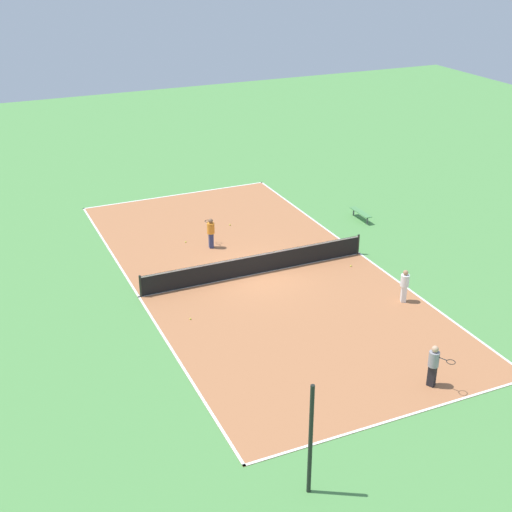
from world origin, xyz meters
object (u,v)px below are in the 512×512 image
Objects in this scene: tennis_net at (256,264)px; tennis_ball_right_alley at (186,242)px; player_baseline_gray at (434,363)px; tennis_ball_far_baseline at (190,319)px; player_center_orange at (211,231)px; player_near_white at (405,284)px; tennis_ball_midcourt at (351,266)px; tennis_ball_near_net at (230,225)px; bench at (361,213)px; fence_post_back_right at (311,440)px.

tennis_ball_right_alley is at bearing -68.92° from tennis_net.
tennis_net is at bearing 164.74° from player_baseline_gray.
tennis_ball_right_alley is (-2.29, -7.26, 0.00)m from tennis_ball_far_baseline.
player_near_white is (-5.36, 8.37, -0.05)m from player_center_orange.
player_near_white is 8.90m from tennis_ball_far_baseline.
player_baseline_gray is (-2.78, 13.76, 0.04)m from player_center_orange.
tennis_ball_far_baseline is at bearing 10.72° from tennis_ball_midcourt.
tennis_ball_near_net is at bearing -121.33° from tennis_ball_far_baseline.
player_baseline_gray is at bearing 104.11° from tennis_ball_right_alley.
player_center_orange reaches higher than tennis_ball_near_net.
tennis_net is 5.84m from tennis_ball_near_net.
tennis_net is 4.92m from tennis_ball_right_alley.
tennis_ball_near_net is at bearing -157.81° from tennis_ball_right_alley.
bench is 9.12m from player_near_white.
fence_post_back_right reaches higher than player_near_white.
tennis_ball_near_net is (0.90, -15.97, -0.86)m from player_baseline_gray.
tennis_ball_far_baseline is 7.61m from tennis_ball_right_alley.
tennis_ball_near_net is at bearing 157.11° from player_baseline_gray.
tennis_ball_midcourt is 7.55m from tennis_ball_near_net.
tennis_ball_far_baseline is at bearing 33.51° from tennis_net.
player_baseline_gray reaches higher than player_center_orange.
tennis_ball_far_baseline is 8.48m from tennis_ball_midcourt.
player_near_white is at bearing 108.19° from tennis_ball_near_net.
bench is at bearing -81.64° from player_center_orange.
fence_post_back_right is (8.46, 11.85, 1.72)m from tennis_ball_midcourt.
player_center_orange is (8.53, 0.17, 0.49)m from bench.
player_baseline_gray is at bearing 75.79° from tennis_ball_midcourt.
player_center_orange is at bearing -42.25° from tennis_ball_midcourt.
tennis_net reaches higher than tennis_ball_near_net.
player_center_orange is 0.42× the size of fence_post_back_right.
player_baseline_gray is 5.98m from player_near_white.
fence_post_back_right reaches higher than tennis_ball_midcourt.
player_center_orange is at bearing 165.31° from player_baseline_gray.
tennis_ball_midcourt and tennis_ball_near_net have the same top height.
fence_post_back_right reaches higher than tennis_ball_right_alley.
bench is at bearing 174.64° from tennis_ball_right_alley.
player_near_white reaches higher than tennis_ball_right_alley.
fence_post_back_right is (3.37, 16.47, 0.90)m from player_center_orange.
player_near_white is at bearing -137.12° from fence_post_back_right.
tennis_ball_midcourt is 14.66m from fence_post_back_right.
player_center_orange reaches higher than bench.
player_center_orange is 22.13× the size of tennis_ball_far_baseline.
player_center_orange is 1.05× the size of player_near_white.
bench is at bearing -154.50° from tennis_net.
player_center_orange is at bearing -76.94° from tennis_net.
tennis_ball_right_alley is at bearing -43.25° from tennis_ball_midcourt.
tennis_ball_far_baseline is 10.42m from fence_post_back_right.
bench is 8.55m from player_center_orange.
tennis_ball_right_alley is 0.02× the size of fence_post_back_right.
bench reaches higher than tennis_ball_midcourt.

